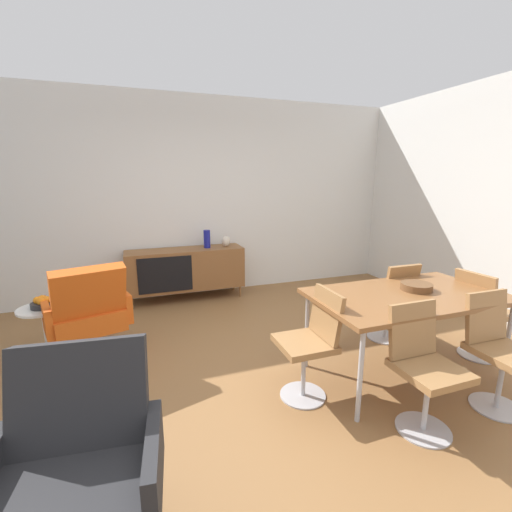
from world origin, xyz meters
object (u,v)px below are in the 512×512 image
at_px(armchair_black_shell, 77,463).
at_px(side_table_round, 46,327).
at_px(dining_chair_front_left, 423,363).
at_px(sideboard, 186,269).
at_px(vase_cobalt, 226,241).
at_px(dining_chair_far_end, 480,311).
at_px(dining_table, 407,299).
at_px(fruit_bowl, 42,303).
at_px(vase_sculptural_dark, 207,239).
at_px(dining_chair_near_window, 312,340).
at_px(wooden_bowl_on_table, 416,287).
at_px(dining_chair_back_right, 392,298).
at_px(lounge_chair_red, 88,312).
at_px(dining_chair_front_right, 497,347).

relative_size(armchair_black_shell, side_table_round, 1.82).
relative_size(dining_chair_front_left, side_table_round, 1.65).
distance_m(sideboard, armchair_black_shell, 3.42).
relative_size(vase_cobalt, dining_chair_far_end, 0.18).
height_order(vase_cobalt, dining_chair_front_left, vase_cobalt).
bearing_deg(side_table_round, dining_table, -24.14).
bearing_deg(fruit_bowl, vase_sculptural_dark, 35.01).
relative_size(dining_chair_near_window, dining_chair_far_end, 1.00).
xyz_separation_m(armchair_black_shell, side_table_round, (-0.53, 2.02, -0.15)).
relative_size(vase_sculptural_dark, wooden_bowl_on_table, 0.96).
bearing_deg(dining_table, side_table_round, 155.86).
xyz_separation_m(dining_table, dining_chair_front_left, (-0.35, -0.56, -0.23)).
bearing_deg(dining_chair_back_right, wooden_bowl_on_table, -112.13).
distance_m(wooden_bowl_on_table, side_table_round, 3.38).
distance_m(dining_table, dining_chair_far_end, 0.92).
relative_size(dining_table, lounge_chair_red, 1.69).
bearing_deg(vase_cobalt, side_table_round, -148.69).
height_order(sideboard, vase_sculptural_dark, vase_sculptural_dark).
relative_size(vase_cobalt, lounge_chair_red, 0.16).
xyz_separation_m(sideboard, dining_chair_front_right, (1.82, -3.14, 0.03)).
height_order(sideboard, wooden_bowl_on_table, wooden_bowl_on_table).
distance_m(vase_sculptural_dark, dining_chair_front_right, 3.51).
bearing_deg(lounge_chair_red, dining_chair_near_window, -35.93).
height_order(vase_cobalt, vase_sculptural_dark, vase_sculptural_dark).
height_order(dining_chair_near_window, side_table_round, dining_chair_near_window).
xyz_separation_m(vase_sculptural_dark, dining_chair_front_right, (1.50, -3.15, -0.38)).
bearing_deg(fruit_bowl, dining_chair_front_left, -35.85).
xyz_separation_m(dining_table, fruit_bowl, (-2.96, 1.32, -0.13)).
relative_size(dining_table, dining_chair_front_right, 1.87).
height_order(dining_table, dining_chair_front_left, dining_chair_front_left).
distance_m(dining_chair_near_window, armchair_black_shell, 1.69).
bearing_deg(fruit_bowl, dining_chair_near_window, -32.64).
bearing_deg(dining_chair_far_end, dining_chair_near_window, 179.88).
xyz_separation_m(dining_chair_back_right, side_table_round, (-3.31, 0.77, -0.15)).
bearing_deg(vase_cobalt, dining_chair_front_right, -68.65).
distance_m(dining_table, dining_chair_near_window, 0.92).
relative_size(dining_chair_back_right, armchair_black_shell, 0.90).
bearing_deg(wooden_bowl_on_table, dining_chair_back_right, 67.87).
distance_m(dining_chair_near_window, dining_chair_far_end, 1.78).
bearing_deg(wooden_bowl_on_table, sideboard, 122.49).
distance_m(dining_chair_far_end, armchair_black_shell, 3.39).
relative_size(wooden_bowl_on_table, armchair_black_shell, 0.27).
xyz_separation_m(dining_chair_near_window, side_table_round, (-2.07, 1.32, -0.15)).
bearing_deg(dining_chair_far_end, dining_chair_front_left, -155.88).
xyz_separation_m(dining_chair_near_window, fruit_bowl, (-2.07, 1.32, 0.09)).
bearing_deg(dining_chair_far_end, dining_chair_back_right, 133.77).
height_order(vase_sculptural_dark, dining_chair_near_window, vase_sculptural_dark).
xyz_separation_m(dining_table, dining_chair_front_right, (0.35, -0.56, -0.23)).
bearing_deg(vase_cobalt, dining_chair_back_right, -58.80).
height_order(vase_cobalt, lounge_chair_red, lounge_chair_red).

